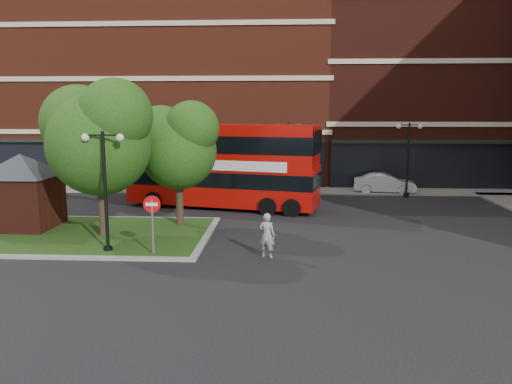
# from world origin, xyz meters

# --- Properties ---
(ground) EXTENTS (120.00, 120.00, 0.00)m
(ground) POSITION_xyz_m (0.00, 0.00, 0.00)
(ground) COLOR black
(ground) RESTS_ON ground
(pavement_far) EXTENTS (44.00, 3.00, 0.12)m
(pavement_far) POSITION_xyz_m (0.00, 16.50, 0.06)
(pavement_far) COLOR slate
(pavement_far) RESTS_ON ground
(terrace_far_left) EXTENTS (26.00, 12.00, 14.00)m
(terrace_far_left) POSITION_xyz_m (-8.00, 24.00, 7.00)
(terrace_far_left) COLOR maroon
(terrace_far_left) RESTS_ON ground
(terrace_far_right) EXTENTS (18.00, 12.00, 16.00)m
(terrace_far_right) POSITION_xyz_m (14.00, 24.00, 8.00)
(terrace_far_right) COLOR #471911
(terrace_far_right) RESTS_ON ground
(traffic_island) EXTENTS (12.60, 7.60, 0.15)m
(traffic_island) POSITION_xyz_m (-8.00, 3.00, 0.07)
(traffic_island) COLOR gray
(traffic_island) RESTS_ON ground
(kiosk) EXTENTS (6.51, 6.51, 3.60)m
(kiosk) POSITION_xyz_m (-11.00, 4.00, 2.32)
(kiosk) COLOR #471911
(kiosk) RESTS_ON traffic_island
(tree_island_west) EXTENTS (5.40, 4.71, 7.21)m
(tree_island_west) POSITION_xyz_m (-6.60, 2.58, 4.79)
(tree_island_west) COLOR #2D2116
(tree_island_west) RESTS_ON ground
(tree_island_east) EXTENTS (4.46, 3.90, 6.29)m
(tree_island_east) POSITION_xyz_m (-3.58, 5.06, 4.24)
(tree_island_east) COLOR #2D2116
(tree_island_east) RESTS_ON ground
(lamp_island) EXTENTS (1.72, 0.36, 5.00)m
(lamp_island) POSITION_xyz_m (-5.50, 0.20, 2.83)
(lamp_island) COLOR black
(lamp_island) RESTS_ON ground
(lamp_far_left) EXTENTS (1.72, 0.36, 5.00)m
(lamp_far_left) POSITION_xyz_m (2.00, 14.50, 2.83)
(lamp_far_left) COLOR black
(lamp_far_left) RESTS_ON ground
(lamp_far_right) EXTENTS (1.72, 0.36, 5.00)m
(lamp_far_right) POSITION_xyz_m (10.00, 14.50, 2.83)
(lamp_far_right) COLOR black
(lamp_far_right) RESTS_ON ground
(bus) EXTENTS (11.79, 5.26, 4.39)m
(bus) POSITION_xyz_m (-2.01, 10.18, 2.88)
(bus) COLOR #A90B06
(bus) RESTS_ON ground
(woman) EXTENTS (0.77, 0.64, 1.81)m
(woman) POSITION_xyz_m (1.04, 0.02, 0.91)
(woman) COLOR gray
(woman) RESTS_ON ground
(car_silver) EXTENTS (4.54, 2.27, 1.48)m
(car_silver) POSITION_xyz_m (-5.47, 14.50, 0.74)
(car_silver) COLOR silver
(car_silver) RESTS_ON ground
(car_white) EXTENTS (4.43, 2.02, 1.41)m
(car_white) POSITION_xyz_m (8.84, 16.00, 0.71)
(car_white) COLOR silver
(car_white) RESTS_ON ground
(no_entry_sign) EXTENTS (0.69, 0.09, 2.51)m
(no_entry_sign) POSITION_xyz_m (-3.50, -0.22, 1.79)
(no_entry_sign) COLOR slate
(no_entry_sign) RESTS_ON ground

